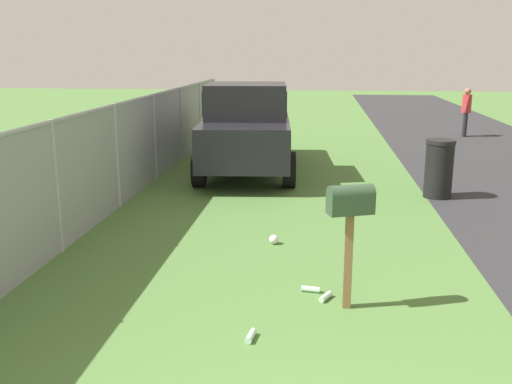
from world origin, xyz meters
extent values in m
cube|color=brown|center=(3.78, -0.09, 0.55)|extent=(0.09, 0.09, 1.09)
cube|color=#334C33|center=(3.78, -0.09, 1.20)|extent=(0.35, 0.53, 0.22)
cylinder|color=#334C33|center=(3.78, -0.09, 1.31)|extent=(0.35, 0.53, 0.20)
cube|color=red|center=(3.89, -0.09, 1.27)|extent=(0.02, 0.04, 0.18)
cube|color=black|center=(11.18, 1.95, 0.88)|extent=(5.54, 2.31, 0.90)
cube|color=black|center=(10.53, 1.90, 1.71)|extent=(1.97, 1.88, 0.76)
cube|color=black|center=(10.53, 1.90, 1.71)|extent=(1.92, 1.92, 0.53)
cube|color=black|center=(12.43, 1.17, 1.39)|extent=(2.81, 0.30, 0.12)
cube|color=black|center=(12.30, 2.91, 1.39)|extent=(2.81, 0.30, 0.12)
cylinder|color=black|center=(9.47, 0.86, 0.38)|extent=(0.78, 0.32, 0.76)
cylinder|color=black|center=(9.32, 2.75, 0.38)|extent=(0.78, 0.32, 0.76)
cylinder|color=black|center=(13.03, 1.14, 0.38)|extent=(0.78, 0.32, 0.76)
cylinder|color=black|center=(12.88, 3.03, 0.38)|extent=(0.78, 0.32, 0.76)
cylinder|color=black|center=(8.96, -2.08, 0.53)|extent=(0.53, 0.53, 1.06)
cylinder|color=black|center=(8.96, -2.08, 1.10)|extent=(0.56, 0.56, 0.08)
cylinder|color=black|center=(17.35, -4.58, 0.40)|extent=(0.14, 0.14, 0.80)
cylinder|color=black|center=(17.49, -4.61, 0.40)|extent=(0.14, 0.14, 0.80)
cylinder|color=#B23333|center=(17.42, -4.59, 1.10)|extent=(0.30, 0.30, 0.60)
sphere|color=#8C6647|center=(17.42, -4.59, 1.50)|extent=(0.22, 0.22, 0.22)
cylinder|color=#B23333|center=(17.23, -4.55, 1.13)|extent=(0.09, 0.17, 0.55)
cylinder|color=#B23333|center=(17.62, -4.64, 1.13)|extent=(0.09, 0.17, 0.55)
cylinder|color=#9EA3A8|center=(5.17, 3.89, 0.95)|extent=(0.07, 0.07, 1.89)
cylinder|color=#9EA3A8|center=(7.59, 3.89, 0.95)|extent=(0.07, 0.07, 1.89)
cylinder|color=#9EA3A8|center=(10.01, 3.89, 0.95)|extent=(0.07, 0.07, 1.89)
cylinder|color=#9EA3A8|center=(12.43, 3.89, 0.95)|extent=(0.07, 0.07, 1.89)
cylinder|color=#9EA3A8|center=(14.85, 3.89, 0.95)|extent=(0.07, 0.07, 1.89)
cylinder|color=#9EA3A8|center=(17.27, 3.89, 0.95)|extent=(0.07, 0.07, 1.89)
cube|color=#9EA3A8|center=(8.80, 3.89, 1.86)|extent=(16.95, 0.04, 0.04)
cube|color=gray|center=(8.80, 3.89, 0.95)|extent=(16.95, 0.01, 1.89)
cylinder|color=#B2D8BF|center=(4.15, 0.31, 0.04)|extent=(0.10, 0.23, 0.07)
sphere|color=silver|center=(5.83, 0.89, 0.07)|extent=(0.14, 0.14, 0.14)
cylinder|color=#B2D8BF|center=(2.93, 0.89, 0.04)|extent=(0.23, 0.10, 0.07)
cylinder|color=#B2D8BF|center=(3.95, 0.14, 0.04)|extent=(0.23, 0.16, 0.07)
camera|label=1|loc=(-2.15, 0.27, 2.79)|focal=39.76mm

